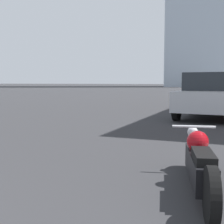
{
  "coord_description": "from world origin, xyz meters",
  "views": [
    {
      "loc": [
        3.7,
        -0.09,
        1.34
      ],
      "look_at": [
        1.67,
        5.02,
        0.81
      ],
      "focal_mm": 50.0,
      "sensor_mm": 36.0,
      "label": 1
    }
  ],
  "objects": [
    {
      "name": "motorcycle",
      "position": [
        3.31,
        3.8,
        0.35
      ],
      "size": [
        0.8,
        2.36,
        0.71
      ],
      "rotation": [
        0.0,
        0.0,
        0.22
      ],
      "color": "black",
      "rests_on": "ground_plane"
    },
    {
      "name": "parked_car_green",
      "position": [
        2.83,
        23.69,
        0.85
      ],
      "size": [
        2.24,
        4.31,
        1.71
      ],
      "rotation": [
        0.0,
        0.0,
        0.09
      ],
      "color": "#1E6B33",
      "rests_on": "ground_plane"
    },
    {
      "name": "parked_car_silver",
      "position": [
        2.75,
        11.96,
        0.84
      ],
      "size": [
        2.13,
        4.21,
        1.68
      ],
      "rotation": [
        0.0,
        0.0,
        -0.08
      ],
      "color": "#BCBCC1",
      "rests_on": "ground_plane"
    }
  ]
}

